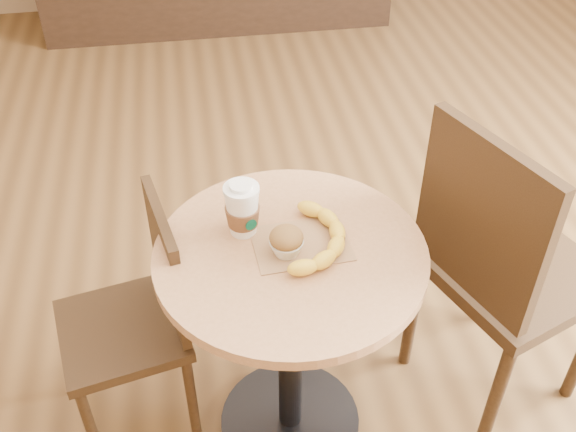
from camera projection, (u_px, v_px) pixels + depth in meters
The scene contains 7 objects.
cafe_table at pixel (290, 310), 1.82m from camera, with size 0.69×0.69×0.75m.
chair_left at pixel (139, 315), 1.93m from camera, with size 0.41×0.41×0.79m.
chair_right at pixel (501, 265), 1.91m from camera, with size 0.58×0.58×1.02m.
kraft_bag at pixel (301, 244), 1.70m from camera, with size 0.24×0.18×0.00m, color #986F4A.
coffee_cup at pixel (242, 211), 1.69m from camera, with size 0.09×0.09×0.15m.
muffin at pixel (286, 241), 1.65m from camera, with size 0.09×0.09×0.08m.
banana at pixel (317, 236), 1.69m from camera, with size 0.19×0.29×0.04m, color yellow, non-canonical shape.
Camera 1 is at (-0.24, -1.20, 1.89)m, focal length 42.00 mm.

